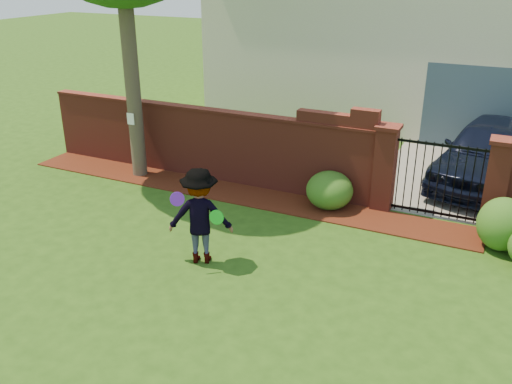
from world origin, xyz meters
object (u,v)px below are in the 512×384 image
at_px(man, 200,217).
at_px(frisbee_green, 217,217).
at_px(frisbee_purple, 177,199).
at_px(car, 486,155).

bearing_deg(man, frisbee_green, 147.28).
height_order(man, frisbee_purple, man).
xyz_separation_m(car, frisbee_green, (-3.86, -6.03, 0.19)).
height_order(frisbee_purple, frisbee_green, frisbee_purple).
relative_size(car, frisbee_green, 17.80).
distance_m(man, frisbee_green, 0.40).
xyz_separation_m(frisbee_purple, frisbee_green, (0.58, 0.28, -0.34)).
xyz_separation_m(man, frisbee_green, (0.38, -0.06, 0.10)).
distance_m(car, frisbee_green, 7.16).
bearing_deg(car, frisbee_purple, -113.62).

